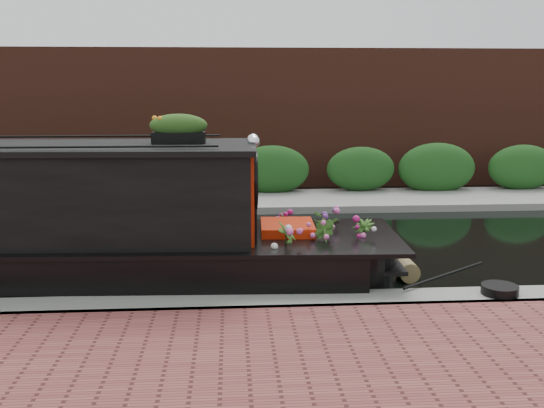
{
  "coord_description": "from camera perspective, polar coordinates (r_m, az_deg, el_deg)",
  "views": [
    {
      "loc": [
        0.96,
        -10.81,
        3.04
      ],
      "look_at": [
        1.66,
        -0.6,
        0.98
      ],
      "focal_mm": 40.0,
      "sensor_mm": 36.0,
      "label": 1
    }
  ],
  "objects": [
    {
      "name": "coiled_mooring_rope",
      "position": [
        8.75,
        20.64,
        -7.55
      ],
      "size": [
        0.49,
        0.49,
        0.12
      ],
      "primitive_type": "cylinder",
      "color": "black",
      "rests_on": "near_bank_coping"
    },
    {
      "name": "far_bank_path",
      "position": [
        15.34,
        -7.45,
        -0.13
      ],
      "size": [
        40.0,
        2.4,
        0.34
      ],
      "primitive_type": "cube",
      "color": "gray",
      "rests_on": "ground"
    },
    {
      "name": "far_brick_wall",
      "position": [
        18.29,
        -6.9,
        1.75
      ],
      "size": [
        40.0,
        1.0,
        8.0
      ],
      "primitive_type": "cube",
      "color": "#51271B",
      "rests_on": "ground"
    },
    {
      "name": "near_bank_coping",
      "position": [
        8.15,
        -10.59,
        -10.7
      ],
      "size": [
        40.0,
        0.6,
        0.5
      ],
      "primitive_type": "cube",
      "color": "gray",
      "rests_on": "ground"
    },
    {
      "name": "ground",
      "position": [
        11.27,
        -8.7,
        -4.39
      ],
      "size": [
        80.0,
        80.0,
        0.0
      ],
      "primitive_type": "plane",
      "color": "black",
      "rests_on": "ground"
    },
    {
      "name": "far_hedge",
      "position": [
        16.22,
        -7.26,
        0.51
      ],
      "size": [
        40.0,
        1.1,
        2.8
      ],
      "primitive_type": "cube",
      "color": "#1B4818",
      "rests_on": "ground"
    },
    {
      "name": "rope_fender",
      "position": [
        9.74,
        12.59,
        -6.1
      ],
      "size": [
        0.31,
        0.39,
        0.31
      ],
      "primitive_type": "cylinder",
      "rotation": [
        1.57,
        0.0,
        0.0
      ],
      "color": "olive",
      "rests_on": "ground"
    }
  ]
}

